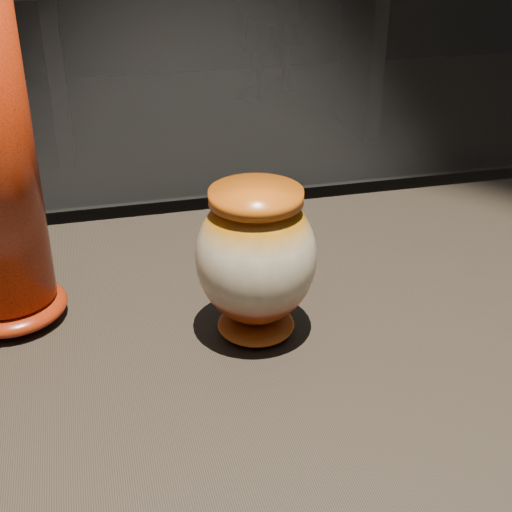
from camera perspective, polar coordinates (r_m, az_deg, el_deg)
The scene contains 2 objects.
main_vase at distance 0.75m, azimuth 0.00°, elevation -0.21°, with size 0.15×0.15×0.17m.
back_shelf at distance 4.02m, azimuth -3.28°, elevation 17.75°, with size 2.00×0.60×0.90m.
Camera 1 is at (-0.33, -0.59, 1.35)m, focal length 50.00 mm.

